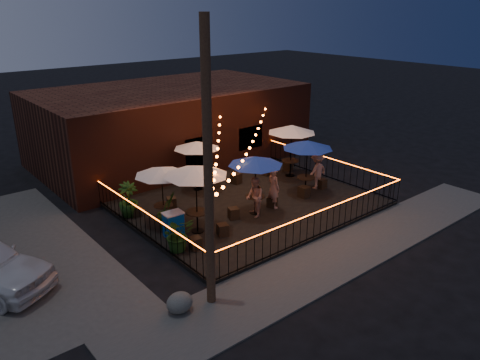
% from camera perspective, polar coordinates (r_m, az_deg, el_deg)
% --- Properties ---
extents(ground, '(110.00, 110.00, 0.00)m').
position_cam_1_polar(ground, '(18.91, 5.12, -5.05)').
color(ground, black).
rests_on(ground, ground).
extents(patio, '(10.00, 8.00, 0.15)m').
position_cam_1_polar(patio, '(20.22, 1.16, -2.99)').
color(patio, black).
rests_on(patio, ground).
extents(sidewalk, '(18.00, 2.50, 0.05)m').
position_cam_1_polar(sidewalk, '(17.02, 12.86, -8.52)').
color(sidewalk, '#42413D').
rests_on(sidewalk, ground).
extents(brick_building, '(14.00, 8.00, 4.00)m').
position_cam_1_polar(brick_building, '(26.36, -8.56, 6.82)').
color(brick_building, '#3E1A11').
rests_on(brick_building, ground).
extents(utility_pole, '(0.26, 0.26, 8.00)m').
position_cam_1_polar(utility_pole, '(12.30, -3.89, 0.82)').
color(utility_pole, '#3B2418').
rests_on(utility_pole, ground).
extents(fence_front, '(10.00, 0.04, 1.04)m').
position_cam_1_polar(fence_front, '(17.41, 9.80, -5.22)').
color(fence_front, black).
rests_on(fence_front, patio).
extents(fence_left, '(0.04, 8.00, 1.04)m').
position_cam_1_polar(fence_left, '(17.42, -11.47, -5.32)').
color(fence_left, black).
rests_on(fence_left, patio).
extents(fence_right, '(0.04, 8.00, 1.04)m').
position_cam_1_polar(fence_right, '(23.36, 10.53, 1.49)').
color(fence_right, black).
rests_on(fence_right, patio).
extents(festoon_lights, '(10.02, 8.72, 1.32)m').
position_cam_1_polar(festoon_lights, '(18.54, -0.56, 2.87)').
color(festoon_lights, '#FF5E13').
rests_on(festoon_lights, ground).
extents(cafe_table_0, '(3.00, 3.00, 2.62)m').
position_cam_1_polar(cafe_table_0, '(16.86, -5.43, 1.04)').
color(cafe_table_0, black).
rests_on(cafe_table_0, patio).
extents(cafe_table_1, '(2.42, 2.42, 2.28)m').
position_cam_1_polar(cafe_table_1, '(17.94, -9.58, 1.00)').
color(cafe_table_1, black).
rests_on(cafe_table_1, patio).
extents(cafe_table_2, '(2.71, 2.71, 2.43)m').
position_cam_1_polar(cafe_table_2, '(18.43, 1.91, 2.26)').
color(cafe_table_2, black).
rests_on(cafe_table_2, patio).
extents(cafe_table_3, '(2.60, 2.60, 2.30)m').
position_cam_1_polar(cafe_table_3, '(21.07, -5.32, 4.20)').
color(cafe_table_3, black).
rests_on(cafe_table_3, patio).
extents(cafe_table_4, '(2.85, 2.85, 2.47)m').
position_cam_1_polar(cafe_table_4, '(20.71, 8.24, 4.23)').
color(cafe_table_4, black).
rests_on(cafe_table_4, patio).
extents(cafe_table_5, '(3.08, 3.08, 2.59)m').
position_cam_1_polar(cafe_table_5, '(22.82, 6.32, 6.13)').
color(cafe_table_5, black).
rests_on(cafe_table_5, patio).
extents(bistro_chair_0, '(0.44, 0.44, 0.45)m').
position_cam_1_polar(bistro_chair_0, '(16.48, -5.43, -7.68)').
color(bistro_chair_0, black).
rests_on(bistro_chair_0, patio).
extents(bistro_chair_1, '(0.47, 0.47, 0.45)m').
position_cam_1_polar(bistro_chair_1, '(17.35, -2.13, -6.08)').
color(bistro_chair_1, black).
rests_on(bistro_chair_1, patio).
extents(bistro_chair_2, '(0.44, 0.44, 0.40)m').
position_cam_1_polar(bistro_chair_2, '(19.35, -12.44, -3.73)').
color(bistro_chair_2, black).
rests_on(bistro_chair_2, patio).
extents(bistro_chair_3, '(0.49, 0.49, 0.44)m').
position_cam_1_polar(bistro_chair_3, '(19.86, -8.34, -2.73)').
color(bistro_chair_3, black).
rests_on(bistro_chair_3, patio).
extents(bistro_chair_4, '(0.48, 0.48, 0.45)m').
position_cam_1_polar(bistro_chair_4, '(18.65, -0.80, -4.08)').
color(bistro_chair_4, black).
rests_on(bistro_chair_4, patio).
extents(bistro_chair_5, '(0.47, 0.47, 0.43)m').
position_cam_1_polar(bistro_chair_5, '(19.76, 3.93, -2.70)').
color(bistro_chair_5, black).
rests_on(bistro_chair_5, patio).
extents(bistro_chair_6, '(0.39, 0.39, 0.43)m').
position_cam_1_polar(bistro_chair_6, '(21.75, -3.10, -0.45)').
color(bistro_chair_6, black).
rests_on(bistro_chair_6, patio).
extents(bistro_chair_7, '(0.49, 0.49, 0.50)m').
position_cam_1_polar(bistro_chair_7, '(22.30, -0.47, 0.21)').
color(bistro_chair_7, black).
rests_on(bistro_chair_7, patio).
extents(bistro_chair_8, '(0.44, 0.44, 0.49)m').
position_cam_1_polar(bistro_chair_8, '(20.88, 7.80, -1.44)').
color(bistro_chair_8, black).
rests_on(bistro_chair_8, patio).
extents(bistro_chair_9, '(0.38, 0.38, 0.45)m').
position_cam_1_polar(bistro_chair_9, '(22.04, 9.91, -0.44)').
color(bistro_chair_9, black).
rests_on(bistro_chair_9, patio).
extents(bistro_chair_10, '(0.49, 0.49, 0.46)m').
position_cam_1_polar(bistro_chair_10, '(23.45, 3.15, 1.16)').
color(bistro_chair_10, black).
rests_on(bistro_chair_10, patio).
extents(bistro_chair_11, '(0.51, 0.51, 0.48)m').
position_cam_1_polar(bistro_chair_11, '(24.14, 5.88, 1.69)').
color(bistro_chair_11, black).
rests_on(bistro_chair_11, patio).
extents(patron_a, '(0.45, 0.66, 1.74)m').
position_cam_1_polar(patron_a, '(19.48, 4.11, -0.98)').
color(patron_a, tan).
rests_on(patron_a, patio).
extents(patron_b, '(0.89, 0.98, 1.64)m').
position_cam_1_polar(patron_b, '(18.64, 1.80, -2.11)').
color(patron_b, '#D4AD92').
rests_on(patron_b, patio).
extents(patron_c, '(1.12, 0.66, 1.71)m').
position_cam_1_polar(patron_c, '(21.79, 9.38, 1.12)').
color(patron_c, tan).
rests_on(patron_c, patio).
extents(potted_shrub_a, '(1.19, 1.06, 1.22)m').
position_cam_1_polar(potted_shrub_a, '(16.31, -7.58, -6.56)').
color(potted_shrub_a, '#14350D').
rests_on(potted_shrub_a, patio).
extents(potted_shrub_b, '(0.97, 0.87, 1.47)m').
position_cam_1_polar(potted_shrub_b, '(17.86, -8.88, -3.70)').
color(potted_shrub_b, '#183911').
rests_on(potted_shrub_b, patio).
extents(potted_shrub_c, '(0.82, 0.82, 1.40)m').
position_cam_1_polar(potted_shrub_c, '(19.23, -13.46, -2.34)').
color(potted_shrub_c, '#0D350C').
rests_on(potted_shrub_c, patio).
extents(cooler, '(0.74, 0.55, 0.94)m').
position_cam_1_polar(cooler, '(17.36, -8.12, -5.33)').
color(cooler, '#053DA1').
rests_on(cooler, patio).
extents(boulder, '(0.99, 0.90, 0.65)m').
position_cam_1_polar(boulder, '(13.64, -7.39, -14.61)').
color(boulder, '#4E4E48').
rests_on(boulder, ground).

